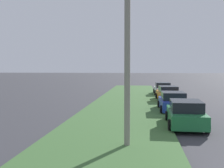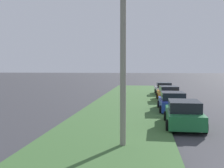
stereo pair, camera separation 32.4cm
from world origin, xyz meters
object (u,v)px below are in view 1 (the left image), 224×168
parked_car_orange (168,94)px  parked_car_white (163,89)px  parked_car_green (186,114)px  streetlight (136,39)px  parked_car_blue (173,102)px

parked_car_orange → parked_car_white: size_ratio=1.02×
parked_car_green → streetlight: bearing=150.2°
parked_car_white → streetlight: bearing=172.3°
parked_car_orange → streetlight: (-15.85, 2.67, 3.67)m
parked_car_orange → parked_car_white: bearing=-2.8°
parked_car_blue → parked_car_white: 12.57m
parked_car_green → parked_car_white: size_ratio=1.01×
parked_car_green → parked_car_orange: size_ratio=0.99×
parked_car_blue → streetlight: size_ratio=0.58×
parked_car_green → parked_car_blue: bearing=3.1°
parked_car_green → parked_car_white: same height
parked_car_orange → parked_car_white: (6.26, 0.06, 0.00)m
parked_car_blue → streetlight: 10.53m
parked_car_green → parked_car_orange: (11.60, -0.07, 0.00)m
parked_car_blue → parked_car_green: bearing=-179.3°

